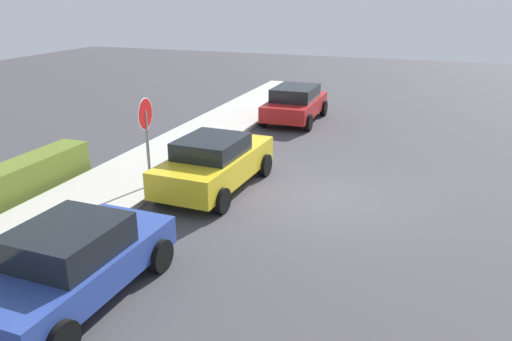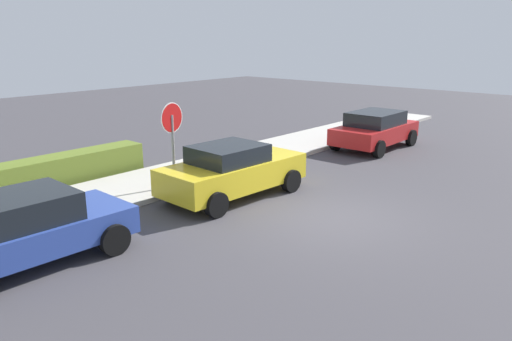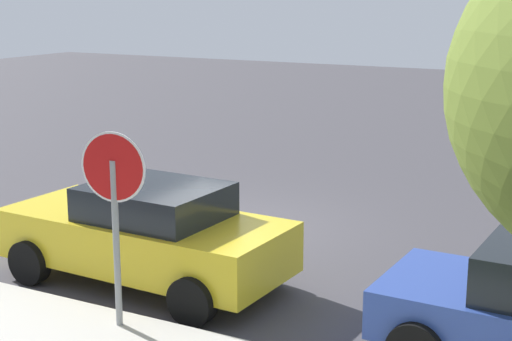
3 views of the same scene
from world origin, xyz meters
TOP-DOWN VIEW (x-y plane):
  - ground_plane at (0.00, 0.00)m, footprint 60.00×60.00m
  - stop_sign at (-1.10, 4.42)m, footprint 0.83×0.13m
  - parked_car_yellow at (-0.39, 2.84)m, footprint 4.20×2.09m

SIDE VIEW (x-z plane):
  - ground_plane at x=0.00m, z-range 0.00..0.00m
  - parked_car_yellow at x=-0.39m, z-range 0.01..1.48m
  - stop_sign at x=-1.10m, z-range 0.48..2.99m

